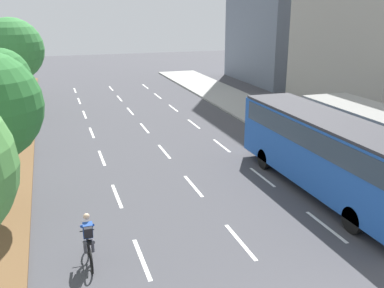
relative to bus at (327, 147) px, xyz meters
name	(u,v)px	position (x,y,z in m)	size (l,w,h in m)	color
median_strip	(11,147)	(-13.55, 10.98, -2.01)	(2.60, 52.00, 0.12)	brown
sidewalk_right	(280,123)	(4.00, 10.98, -1.99)	(4.50, 52.00, 0.15)	#9E9E99
lane_divider_left	(102,158)	(-8.75, 7.61, -2.06)	(0.14, 44.26, 0.01)	white
lane_divider_center	(164,151)	(-5.25, 7.61, -2.06)	(0.14, 44.26, 0.01)	white
lane_divider_right	(222,146)	(-1.75, 7.61, -2.06)	(0.14, 44.26, 0.01)	white
bus	(327,147)	(0.00, 0.00, 0.00)	(2.54, 11.29, 3.37)	#2356B2
cyclist	(89,241)	(-10.37, -2.55, -1.28)	(0.46, 1.82, 1.71)	black
median_tree_third	(0,79)	(-13.50, 9.80, 2.13)	(3.21, 3.21, 5.70)	brown
median_tree_fourth	(12,50)	(-13.32, 17.72, 2.92)	(4.36, 4.36, 7.05)	brown
median_tree_fifth	(18,49)	(-13.36, 25.65, 2.29)	(3.10, 3.10, 5.81)	brown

